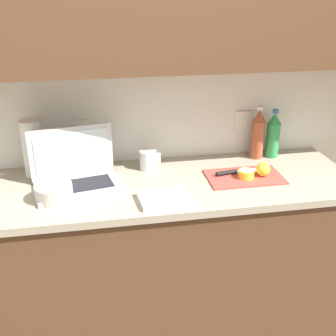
% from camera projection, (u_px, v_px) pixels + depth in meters
% --- Properties ---
extents(ground_plane, '(12.00, 12.00, 0.00)m').
position_uv_depth(ground_plane, '(133.00, 332.00, 2.34)').
color(ground_plane, brown).
rests_on(ground_plane, ground).
extents(wall_back, '(5.20, 0.38, 2.60)m').
position_uv_depth(wall_back, '(117.00, 36.00, 1.91)').
color(wall_back, white).
rests_on(wall_back, ground_plane).
extents(counter_unit, '(2.20, 0.60, 0.91)m').
position_uv_depth(counter_unit, '(126.00, 263.00, 2.15)').
color(counter_unit, brown).
rests_on(counter_unit, ground_plane).
extents(laptop, '(0.42, 0.32, 0.26)m').
position_uv_depth(laptop, '(76.00, 173.00, 1.95)').
color(laptop, silver).
rests_on(laptop, counter_unit).
extents(cutting_board, '(0.37, 0.22, 0.01)m').
position_uv_depth(cutting_board, '(244.00, 177.00, 2.05)').
color(cutting_board, '#D1473D').
rests_on(cutting_board, counter_unit).
extents(knife, '(0.27, 0.07, 0.02)m').
position_uv_depth(knife, '(232.00, 172.00, 2.07)').
color(knife, silver).
rests_on(knife, cutting_board).
extents(lemon_half_cut, '(0.07, 0.07, 0.04)m').
position_uv_depth(lemon_half_cut, '(246.00, 174.00, 2.02)').
color(lemon_half_cut, yellow).
rests_on(lemon_half_cut, cutting_board).
extents(lemon_whole_beside, '(0.07, 0.07, 0.07)m').
position_uv_depth(lemon_whole_beside, '(263.00, 169.00, 2.04)').
color(lemon_whole_beside, yellow).
rests_on(lemon_whole_beside, cutting_board).
extents(bottle_green_soda, '(0.07, 0.07, 0.29)m').
position_uv_depth(bottle_green_soda, '(258.00, 134.00, 2.23)').
color(bottle_green_soda, '#A34C2D').
rests_on(bottle_green_soda, counter_unit).
extents(bottle_oil_tall, '(0.07, 0.07, 0.26)m').
position_uv_depth(bottle_oil_tall, '(273.00, 135.00, 2.25)').
color(bottle_oil_tall, '#2D934C').
rests_on(bottle_oil_tall, counter_unit).
extents(measuring_cup, '(0.11, 0.09, 0.10)m').
position_uv_depth(measuring_cup, '(148.00, 160.00, 2.13)').
color(measuring_cup, silver).
rests_on(measuring_cup, counter_unit).
extents(bowl_white, '(0.16, 0.16, 0.07)m').
position_uv_depth(bowl_white, '(54.00, 192.00, 1.83)').
color(bowl_white, beige).
rests_on(bowl_white, counter_unit).
extents(paper_towel_roll, '(0.10, 0.10, 0.28)m').
position_uv_depth(paper_towel_roll, '(33.00, 148.00, 2.03)').
color(paper_towel_roll, white).
rests_on(paper_towel_roll, counter_unit).
extents(dish_towel, '(0.23, 0.18, 0.02)m').
position_uv_depth(dish_towel, '(164.00, 198.00, 1.83)').
color(dish_towel, silver).
rests_on(dish_towel, counter_unit).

